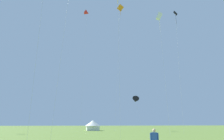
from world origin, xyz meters
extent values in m
cube|color=white|center=(7.73, 26.08, 21.20)|extent=(1.30, 1.08, 1.45)
cylinder|color=#A4A4A4|center=(7.73, 26.08, 19.58)|extent=(0.04, 0.04, 2.51)
cylinder|color=#B2B2B7|center=(7.72, 25.52, 10.60)|extent=(0.03, 1.14, 21.20)
cube|color=orange|center=(6.19, 50.41, 37.54)|extent=(1.99, 1.51, 2.32)
cylinder|color=#A75C11|center=(6.19, 50.41, 35.96)|extent=(0.07, 0.07, 1.94)
cylinder|color=#B2B2B7|center=(5.07, 49.61, 18.77)|extent=(2.27, 1.61, 37.55)
cylinder|color=#B2B2B7|center=(-0.81, 22.31, 13.31)|extent=(0.19, 1.66, 26.63)
cylinder|color=#B2B2B7|center=(-8.85, 20.74, 12.87)|extent=(1.23, 2.51, 25.74)
cylinder|color=#B2B2B7|center=(-11.05, 15.70, 12.27)|extent=(0.06, 1.93, 24.54)
cone|color=black|center=(11.40, 53.89, 8.88)|extent=(2.37, 2.80, 2.62)
cylinder|color=#B2B2B7|center=(12.09, 53.06, 4.44)|extent=(1.40, 1.69, 8.88)
cube|color=black|center=(15.11, 33.12, 26.68)|extent=(1.41, 0.69, 1.48)
cylinder|color=black|center=(15.11, 33.12, 25.14)|extent=(0.05, 0.05, 2.31)
cylinder|color=#B2B2B7|center=(14.38, 32.24, 13.34)|extent=(1.48, 1.79, 26.68)
cone|color=red|center=(-4.04, 54.71, 37.09)|extent=(2.25, 2.00, 1.99)
cylinder|color=#B2B2B7|center=(-4.50, 53.64, 18.55)|extent=(0.94, 2.17, 37.10)
cube|color=#2D51AD|center=(-2.01, 7.20, 1.20)|extent=(0.41, 0.33, 0.60)
sphere|color=beige|center=(-2.01, 7.20, 1.62)|extent=(0.22, 0.22, 0.22)
cylinder|color=#2D51AD|center=(-2.25, 7.20, 1.20)|extent=(0.09, 0.09, 0.55)
cylinder|color=#2D51AD|center=(-1.77, 7.20, 1.20)|extent=(0.09, 0.09, 0.55)
cube|color=white|center=(-1.04, 57.06, 0.68)|extent=(3.62, 3.62, 1.36)
cone|color=white|center=(-1.04, 57.06, 2.15)|extent=(4.53, 4.53, 1.59)
camera|label=1|loc=(-7.12, -5.48, 2.04)|focal=32.68mm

